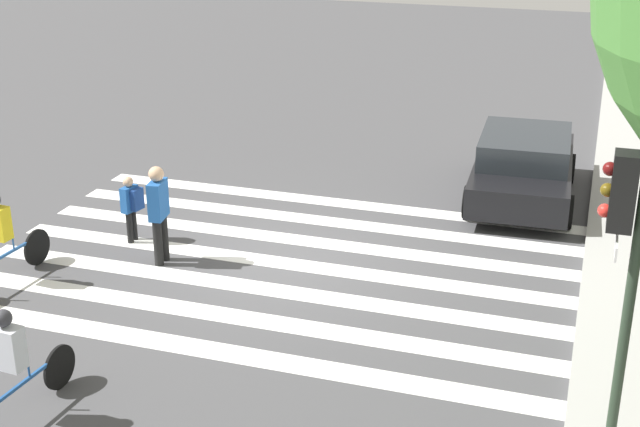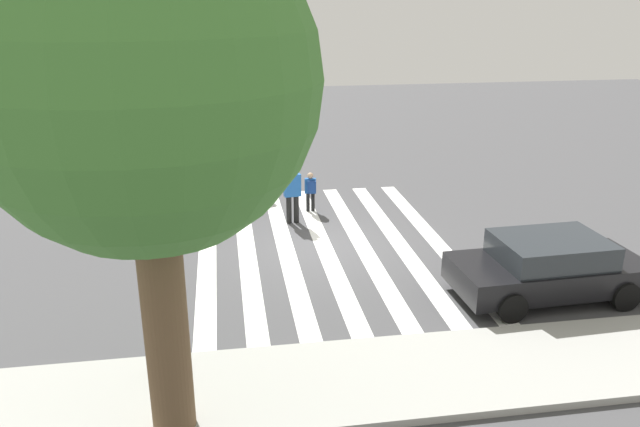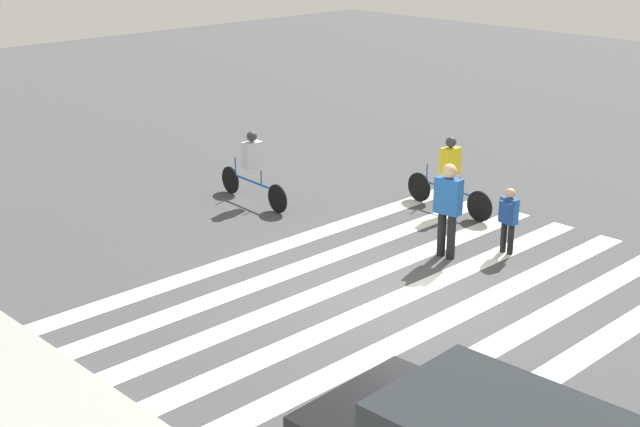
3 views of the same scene
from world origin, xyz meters
name	(u,v)px [view 3 (image 3 of 3)]	position (x,y,z in m)	size (l,w,h in m)	color
ground_plane	(400,298)	(0.00, 0.00, 0.00)	(60.00, 60.00, 0.00)	#444447
crosswalk_stripes	(400,298)	(0.00, 0.00, 0.00)	(6.64, 10.00, 0.01)	white
pedestrian_adult_tall_backpack	(448,205)	(0.61, -1.96, 0.99)	(0.51, 0.28, 1.75)	black
pedestrian_child_with_backpack	(508,216)	(-0.06, -2.87, 0.73)	(0.37, 0.33, 1.25)	black
cyclist_mid_street	(450,171)	(2.17, -4.02, 0.86)	(2.31, 0.42, 1.59)	black
cyclist_near_curb	(252,164)	(5.43, -1.47, 0.86)	(2.33, 0.42, 1.57)	black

